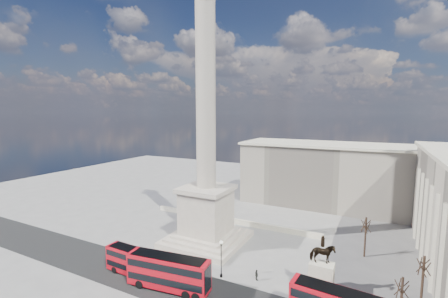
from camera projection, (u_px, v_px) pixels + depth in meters
ground at (193, 252)px, 53.30m from camera, size 180.00×180.00×0.00m
asphalt_road at (184, 289)px, 42.20m from camera, size 120.00×9.00×0.01m
nelsons_column at (206, 176)px, 56.16m from camera, size 14.00×14.00×49.85m
balustrade_wall at (231, 220)px, 67.38m from camera, size 40.00×0.60×1.10m
building_northeast at (339, 175)px, 78.63m from camera, size 51.00×17.00×16.60m
red_bus_a at (135, 262)px, 45.31m from camera, size 10.20×2.72×4.11m
red_bus_b at (169, 272)px, 41.78m from camera, size 12.22×4.23×4.85m
victorian_lamp at (221, 256)px, 44.78m from camera, size 0.49×0.49×5.72m
equestrian_statue at (321, 274)px, 40.71m from camera, size 3.99×2.99×8.31m
bare_tree_near at (402, 287)px, 32.97m from camera, size 1.61×1.61×7.04m
bare_tree_mid at (424, 265)px, 37.81m from camera, size 1.86×1.86×7.04m
bare_tree_far at (366, 224)px, 50.91m from camera, size 1.80×1.80×7.36m
pedestrian_walking at (297, 298)px, 38.61m from camera, size 0.70×0.49×1.81m
pedestrian_crossing at (257, 275)px, 44.22m from camera, size 0.95×0.96×1.63m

